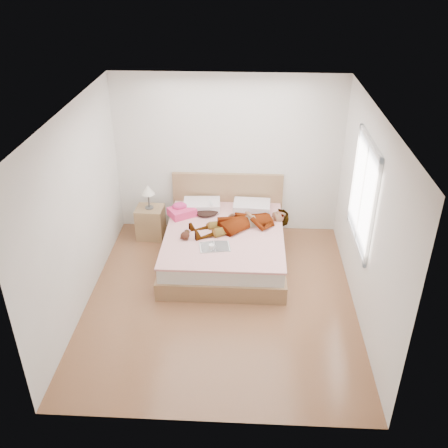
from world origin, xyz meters
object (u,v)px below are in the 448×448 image
at_px(towel, 181,211).
at_px(plush_toy, 185,235).
at_px(magazine, 215,247).
at_px(nightstand, 150,220).
at_px(coffee_mug, 212,247).
at_px(woman, 242,220).
at_px(bed, 225,242).
at_px(phone, 211,203).

relative_size(towel, plush_toy, 2.29).
relative_size(magazine, nightstand, 0.50).
height_order(coffee_mug, nightstand, nightstand).
height_order(magazine, plush_toy, plush_toy).
height_order(woman, plush_toy, woman).
distance_m(coffee_mug, plush_toy, 0.50).
bearing_deg(bed, coffee_mug, -104.35).
relative_size(phone, towel, 0.19).
bearing_deg(plush_toy, towel, 101.92).
distance_m(magazine, plush_toy, 0.49).
xyz_separation_m(magazine, plush_toy, (-0.44, 0.22, 0.05)).
bearing_deg(magazine, plush_toy, 153.40).
bearing_deg(nightstand, coffee_mug, -46.95).
distance_m(woman, magazine, 0.73).
distance_m(coffee_mug, nightstand, 1.62).
bearing_deg(nightstand, bed, -24.92).
xyz_separation_m(woman, bed, (-0.26, -0.10, -0.34)).
bearing_deg(coffee_mug, magazine, 61.32).
bearing_deg(woman, plush_toy, -87.64).
height_order(woman, bed, bed).
distance_m(woman, plush_toy, 0.90).
xyz_separation_m(phone, bed, (0.24, -0.50, -0.41)).
height_order(towel, coffee_mug, towel).
xyz_separation_m(bed, nightstand, (-1.24, 0.58, 0.03)).
height_order(plush_toy, nightstand, nightstand).
relative_size(woman, towel, 3.23).
height_order(phone, towel, phone).
xyz_separation_m(plush_toy, nightstand, (-0.69, 0.88, -0.26)).
bearing_deg(bed, plush_toy, -151.40).
relative_size(woman, plush_toy, 7.42).
height_order(towel, nightstand, nightstand).
bearing_deg(woman, phone, -152.43).
height_order(magazine, nightstand, nightstand).
height_order(bed, magazine, bed).
xyz_separation_m(bed, magazine, (-0.11, -0.52, 0.24)).
distance_m(bed, magazine, 0.59).
height_order(coffee_mug, plush_toy, plush_toy).
height_order(phone, plush_toy, phone).
xyz_separation_m(bed, towel, (-0.70, 0.40, 0.32)).
bearing_deg(phone, bed, -87.84).
bearing_deg(nightstand, towel, -18.56).
distance_m(plush_toy, nightstand, 1.15).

